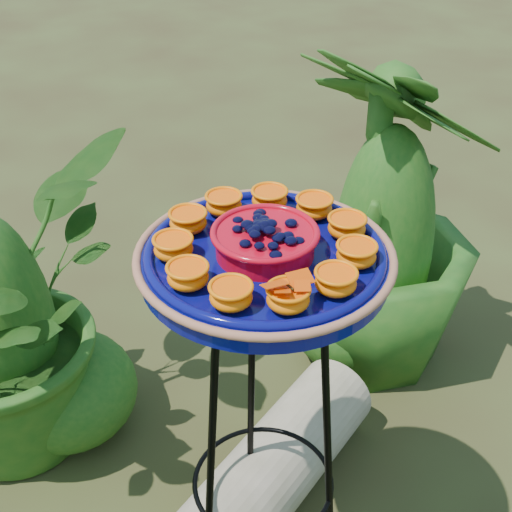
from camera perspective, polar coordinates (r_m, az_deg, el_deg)
name	(u,v)px	position (r m, az deg, el deg)	size (l,w,h in m)	color
tripod_stand	(264,409)	(1.41, 0.61, -12.13)	(0.36, 0.36, 0.82)	black
feeder_dish	(265,254)	(1.18, 0.71, 0.15)	(0.50, 0.50, 0.10)	#070956
driftwood_log	(277,464)	(1.84, 1.69, -16.28)	(0.21, 0.21, 0.62)	tan
shrub_back_right	(386,217)	(2.04, 10.33, 3.07)	(0.55, 0.55, 0.99)	#194E14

